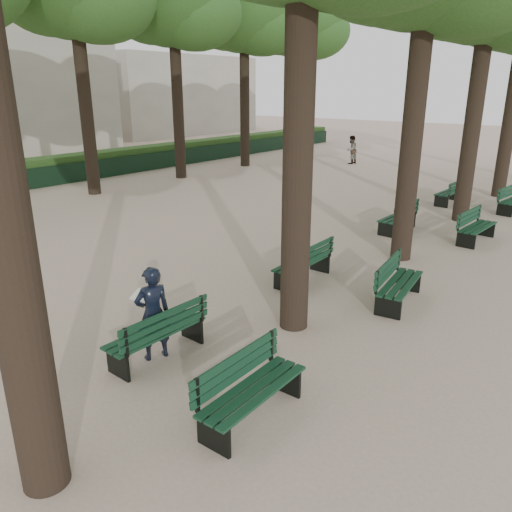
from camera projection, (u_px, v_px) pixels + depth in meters
The scene contains 15 objects.
ground at pixel (112, 366), 8.06m from camera, with size 120.00×120.00×0.00m, color #C5A995.
tree_far_4 at pixel (244, 8), 25.86m from camera, with size 6.00×6.00×10.45m.
tree_far_5 at pixel (298, 18), 29.58m from camera, with size 6.00×6.00×10.45m.
bench_left_0 at pixel (157, 342), 8.25m from camera, with size 0.62×1.81×0.92m.
bench_left_1 at pixel (303, 270), 11.51m from camera, with size 0.60×1.81×0.92m.
bench_left_2 at pixel (397, 223), 15.50m from camera, with size 0.60×1.81×0.92m.
bench_left_3 at pixel (449, 197), 19.14m from camera, with size 0.64×1.82×0.92m.
bench_right_0 at pixel (253, 401), 6.69m from camera, with size 0.59×1.81×0.92m.
bench_right_1 at pixel (399, 291), 10.30m from camera, with size 0.81×1.86×0.92m.
bench_right_2 at pixel (476, 233), 14.42m from camera, with size 0.70×1.84×0.92m.
man_with_map at pixel (153, 313), 8.06m from camera, with size 0.70×0.71×1.60m.
pedestrian_a at pixel (351, 150), 28.96m from camera, with size 0.78×0.32×1.61m, color #262628.
fence at pixel (110, 168), 24.89m from camera, with size 0.08×42.00×0.90m, color black.
hedge at pixel (101, 163), 25.25m from camera, with size 1.20×42.00×1.20m, color #244919.
building_far at pixel (157, 95), 48.58m from camera, with size 12.00×16.00×7.00m, color #B7B2A3.
Camera 1 is at (6.20, -4.11, 4.28)m, focal length 35.00 mm.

